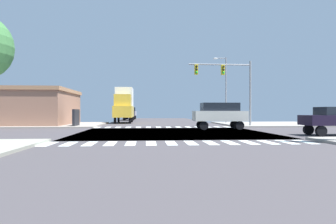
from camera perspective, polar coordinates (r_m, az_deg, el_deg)
ground at (r=21.93m, az=0.90°, el=-4.09°), size 90.00×90.00×0.05m
sidewalk_corner_ne at (r=36.99m, az=19.59°, el=-2.23°), size 12.00×12.00×0.14m
sidewalk_corner_nw at (r=35.55m, az=-22.39°, el=-2.32°), size 12.00×12.00×0.14m
crosswalk_near at (r=14.67m, az=2.55°, el=-6.08°), size 13.50×2.00×0.01m
crosswalk_far at (r=29.17m, az=-0.91°, el=-2.98°), size 13.50×2.00×0.01m
traffic_signal_mast at (r=30.66m, az=11.49°, el=6.55°), size 6.54×0.55×6.80m
street_lamp at (r=38.53m, az=10.98°, el=5.34°), size 1.78×0.32×8.58m
bank_building at (r=37.26m, az=-28.77°, el=0.83°), size 15.44×10.05×4.09m
box_truck_nearside_1 at (r=40.47m, az=-8.61°, el=1.52°), size 2.40×7.20×4.85m
pickup_farside_1 at (r=59.26m, az=-7.26°, el=-0.15°), size 2.00×5.10×2.35m
suv_crossing_1 at (r=26.10m, az=10.09°, el=-0.30°), size 4.60×1.96×2.34m
sedan_queued_1 at (r=22.16m, az=30.04°, el=-1.11°), size 4.30×1.80×1.88m
suv_leading_2 at (r=51.70m, az=-7.68°, el=-0.08°), size 1.96×4.60×2.34m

